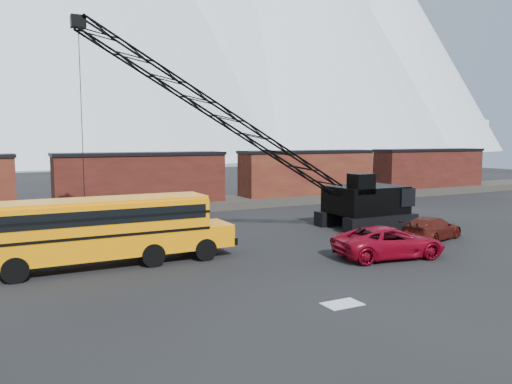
% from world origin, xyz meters
% --- Properties ---
extents(ground, '(160.00, 160.00, 0.00)m').
position_xyz_m(ground, '(0.00, 0.00, 0.00)').
color(ground, black).
rests_on(ground, ground).
extents(gravel_berm, '(120.00, 5.00, 0.70)m').
position_xyz_m(gravel_berm, '(0.00, 22.00, 0.35)').
color(gravel_berm, '#413C36').
rests_on(gravel_berm, ground).
extents(boxcar_mid, '(13.70, 3.10, 4.17)m').
position_xyz_m(boxcar_mid, '(0.00, 22.00, 2.76)').
color(boxcar_mid, '#4F1B16').
rests_on(boxcar_mid, gravel_berm).
extents(boxcar_east_near, '(13.70, 3.10, 4.17)m').
position_xyz_m(boxcar_east_near, '(16.00, 22.00, 2.76)').
color(boxcar_east_near, '#431313').
rests_on(boxcar_east_near, gravel_berm).
extents(boxcar_east_far, '(13.70, 3.10, 4.17)m').
position_xyz_m(boxcar_east_far, '(32.00, 22.00, 2.76)').
color(boxcar_east_far, '#4F1B16').
rests_on(boxcar_east_far, gravel_berm).
extents(snow_patch, '(1.40, 0.90, 0.02)m').
position_xyz_m(snow_patch, '(0.50, -4.00, 0.01)').
color(snow_patch, silver).
rests_on(snow_patch, ground).
extents(school_bus, '(11.65, 2.65, 3.19)m').
position_xyz_m(school_bus, '(-5.94, 5.49, 1.79)').
color(school_bus, orange).
rests_on(school_bus, ground).
extents(red_pickup, '(6.03, 3.52, 1.58)m').
position_xyz_m(red_pickup, '(6.97, 0.73, 0.79)').
color(red_pickup, maroon).
rests_on(red_pickup, ground).
extents(maroon_suv, '(5.12, 3.23, 1.38)m').
position_xyz_m(maroon_suv, '(12.24, 2.93, 0.69)').
color(maroon_suv, '#48130C').
rests_on(maroon_suv, ground).
extents(crawler_crane, '(21.34, 4.20, 12.10)m').
position_xyz_m(crawler_crane, '(3.24, 8.20, 6.15)').
color(crawler_crane, black).
rests_on(crawler_crane, ground).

